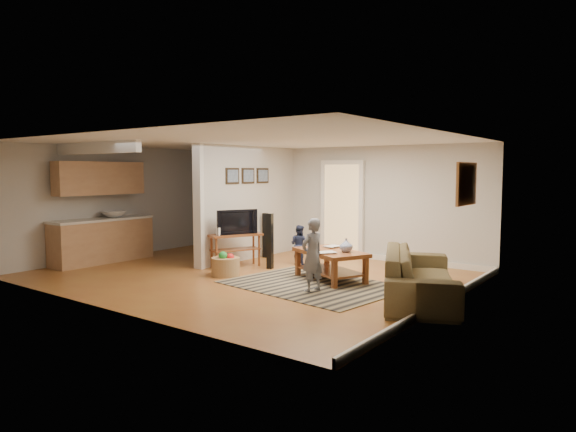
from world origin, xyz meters
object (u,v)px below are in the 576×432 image
object	(u,v)px
tv_console	(235,237)
speaker_left	(270,241)
coffee_table	(331,257)
child	(312,292)
toy_basket	(226,265)
toddler	(299,264)
sofa	(419,299)
speaker_right	(265,235)

from	to	relation	value
tv_console	speaker_left	xyz separation A→B (m)	(0.68, 0.28, -0.06)
coffee_table	child	size ratio (longest dim) A/B	1.33
toy_basket	toddler	bearing A→B (deg)	75.98
sofa	child	xyz separation A→B (m)	(-1.59, -0.56, 0.00)
speaker_right	child	distance (m)	3.48
toddler	sofa	bearing A→B (deg)	157.69
sofa	speaker_left	world-z (taller)	speaker_left
coffee_table	toy_basket	distance (m)	2.00
tv_console	speaker_right	xyz separation A→B (m)	(-0.26, 1.28, -0.11)
sofa	speaker_left	bearing A→B (deg)	55.88
speaker_right	toddler	xyz separation A→B (m)	(1.14, -0.27, -0.50)
speaker_left	toddler	size ratio (longest dim) A/B	1.34
sofa	coffee_table	xyz separation A→B (m)	(-1.80, 0.36, 0.42)
child	speaker_right	bearing A→B (deg)	-117.47
coffee_table	speaker_left	world-z (taller)	speaker_left
sofa	toddler	world-z (taller)	toddler
speaker_right	speaker_left	bearing A→B (deg)	-62.07
tv_console	speaker_right	world-z (taller)	speaker_right
speaker_right	child	xyz separation A→B (m)	(2.71, -2.13, -0.50)
sofa	coffee_table	bearing A→B (deg)	54.15
coffee_table	tv_console	size ratio (longest dim) A/B	1.38
toddler	speaker_right	bearing A→B (deg)	-13.68
tv_console	toddler	bearing A→B (deg)	72.89
speaker_left	coffee_table	bearing A→B (deg)	-19.87
speaker_left	child	distance (m)	2.17
sofa	speaker_right	bearing A→B (deg)	45.43
sofa	coffee_table	distance (m)	1.88
tv_console	toy_basket	xyz separation A→B (m)	(0.44, -0.76, -0.42)
toy_basket	child	bearing A→B (deg)	-2.64
coffee_table	tv_console	bearing A→B (deg)	-178.25
coffee_table	toddler	size ratio (longest dim) A/B	1.91
coffee_table	speaker_left	size ratio (longest dim) A/B	1.43
tv_console	toy_basket	size ratio (longest dim) A/B	2.19
tv_console	toddler	xyz separation A→B (m)	(0.88, 1.00, -0.62)
tv_console	sofa	bearing A→B (deg)	20.07
child	toddler	size ratio (longest dim) A/B	1.44
coffee_table	tv_console	distance (m)	2.26
sofa	toddler	distance (m)	3.42
sofa	speaker_right	world-z (taller)	speaker_right
speaker_right	toddler	distance (m)	1.27
coffee_table	speaker_right	distance (m)	2.78
coffee_table	child	distance (m)	1.03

